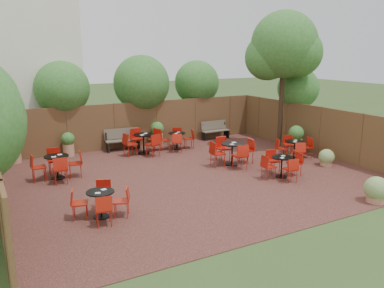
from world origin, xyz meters
TOP-DOWN VIEW (x-y plane):
  - ground at (0.00, 0.00)m, footprint 80.00×80.00m
  - courtyard_paving at (0.00, 0.00)m, footprint 12.00×10.00m
  - fence_back at (0.00, 5.00)m, footprint 12.00×0.08m
  - fence_right at (6.00, 0.00)m, footprint 0.08×10.00m
  - neighbour_building at (-4.50, 8.00)m, footprint 5.00×4.00m
  - overhang_foliage at (-3.25, 2.19)m, footprint 15.62×10.79m
  - courtyard_tree at (5.23, 1.53)m, footprint 2.88×2.79m
  - park_bench_left at (-0.83, 4.63)m, footprint 1.54×0.65m
  - park_bench_right at (3.85, 4.62)m, footprint 1.41×0.46m
  - bistro_tables at (0.25, 1.09)m, footprint 10.29×7.13m
  - planters at (-0.15, 3.45)m, footprint 11.12×4.67m
  - low_shrubs at (4.24, -3.66)m, footprint 2.22×3.94m

SIDE VIEW (x-z plane):
  - ground at x=0.00m, z-range 0.00..0.00m
  - courtyard_paving at x=0.00m, z-range 0.00..0.02m
  - low_shrubs at x=4.24m, z-range -0.02..0.72m
  - bistro_tables at x=0.25m, z-range -0.01..0.94m
  - park_bench_right at x=3.85m, z-range 0.03..0.90m
  - park_bench_left at x=-0.83m, z-range 0.03..0.96m
  - planters at x=-0.15m, z-range 0.03..1.20m
  - fence_back at x=0.00m, z-range 0.00..2.00m
  - fence_right at x=6.00m, z-range 0.00..2.00m
  - overhang_foliage at x=-3.25m, z-range 1.36..4.15m
  - neighbour_building at x=-4.50m, z-range 0.00..8.00m
  - courtyard_tree at x=5.23m, z-range 1.36..7.18m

